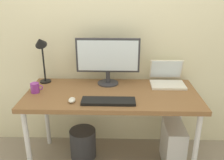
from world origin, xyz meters
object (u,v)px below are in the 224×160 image
Objects in this scene: keyboard at (108,101)px; computer_tower at (173,145)px; monitor at (108,58)px; desk at (112,99)px; coffee_mug at (35,88)px; wastebasket at (83,143)px; mouse at (72,100)px; laptop at (167,78)px; desk_lamp at (41,49)px.

keyboard is 0.85m from computer_tower.
desk is at bearing -78.10° from monitor.
coffee_mug reaches higher than wastebasket.
keyboard is 1.47× the size of wastebasket.
keyboard is 4.89× the size of mouse.
laptop reaches higher than coffee_mug.
monitor is at bearing -177.93° from laptop.
keyboard is at bearing -141.78° from laptop.
laptop is at bearing 38.22° from keyboard.
desk_lamp reaches higher than computer_tower.
mouse is at bearing -148.39° from desk.
desk_lamp reaches higher than mouse.
wastebasket is (-0.25, -0.14, -0.86)m from monitor.
desk is 5.12× the size of wastebasket.
laptop is at bearing 11.52° from coffee_mug.
desk is at bearing 83.20° from keyboard.
desk_lamp is 5.30× the size of mouse.
laptop reaches higher than keyboard.
monitor reaches higher than coffee_mug.
mouse reaches higher than desk.
coffee_mug reaches higher than computer_tower.
coffee_mug reaches higher than mouse.
desk_lamp is (-1.20, -0.02, 0.28)m from laptop.
monitor reaches higher than laptop.
desk_lamp is (-0.62, 0.00, 0.08)m from monitor.
laptop is at bearing 2.07° from monitor.
desk_lamp is 0.37m from coffee_mug.
coffee_mug is (-0.66, 0.19, 0.03)m from keyboard.
computer_tower is (0.06, -0.24, -0.60)m from laptop.
monitor reaches higher than wastebasket.
computer_tower is at bearing 17.72° from keyboard.
laptop is 0.67× the size of desk_lamp.
monitor is at bearing 19.46° from coffee_mug.
monitor is at bearing 160.95° from computer_tower.
laptop is 0.96m from mouse.
keyboard is at bearing -0.68° from mouse.
desk is at bearing -156.31° from laptop.
desk is 0.22m from keyboard.
coffee_mug is at bearing 152.96° from mouse.
coffee_mug is (-0.64, -0.23, -0.21)m from monitor.
computer_tower is at bearing -75.91° from laptop.
monitor is 1.36× the size of keyboard.
monitor is 5.37× the size of coffee_mug.
desk_lamp is 0.63m from mouse.
computer_tower is (0.61, 0.20, -0.55)m from keyboard.
computer_tower is (0.63, -0.22, -0.80)m from monitor.
monitor is at bearing -0.08° from desk_lamp.
mouse reaches higher than keyboard.
desk reaches higher than computer_tower.
monitor is 1.87× the size of laptop.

